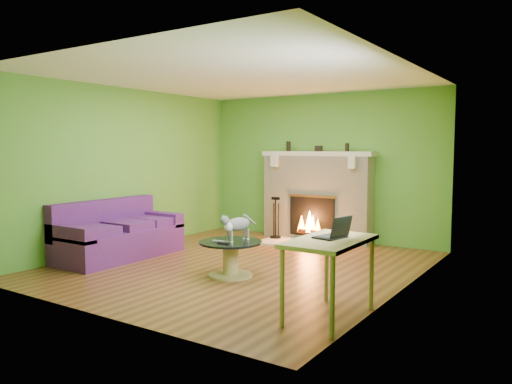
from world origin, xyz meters
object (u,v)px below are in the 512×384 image
Objects in this scene: desk at (330,249)px; coffee_table at (231,256)px; cat at (238,227)px; sofa at (117,235)px.

coffee_table is at bearing 156.81° from desk.
desk reaches higher than coffee_table.
desk is 1.82m from cat.
sofa is at bearing -167.53° from cat.
coffee_table is 0.77× the size of desk.
sofa is at bearing -179.33° from coffee_table.
sofa reaches higher than cat.
desk is (1.72, -0.74, 0.41)m from coffee_table.
sofa is 1.83× the size of desk.
coffee_table is 1.92m from desk.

